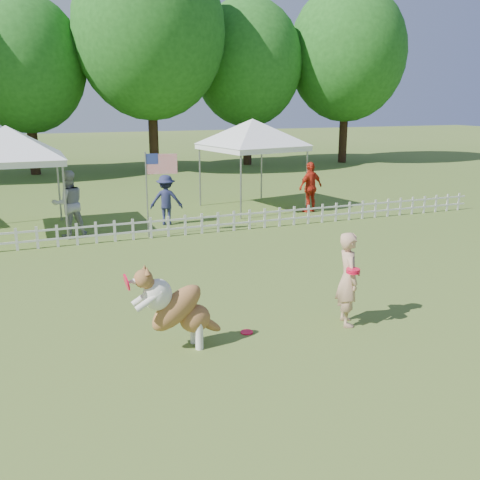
{
  "coord_description": "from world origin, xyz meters",
  "views": [
    {
      "loc": [
        -3.24,
        -7.49,
        3.77
      ],
      "look_at": [
        0.48,
        2.0,
        1.1
      ],
      "focal_mm": 40.0,
      "sensor_mm": 36.0,
      "label": 1
    }
  ],
  "objects": [
    {
      "name": "canopy_tent_right",
      "position": [
        4.11,
        10.05,
        1.54
      ],
      "size": [
        3.52,
        3.52,
        3.08
      ],
      "primitive_type": null,
      "rotation": [
        0.0,
        0.0,
        0.2
      ],
      "color": "white",
      "rests_on": "ground"
    },
    {
      "name": "tree_right",
      "position": [
        9.0,
        22.5,
        5.2
      ],
      "size": [
        6.2,
        6.2,
        10.4
      ],
      "primitive_type": null,
      "color": "#1C5217",
      "rests_on": "ground"
    },
    {
      "name": "ground",
      "position": [
        0.0,
        0.0,
        0.0
      ],
      "size": [
        120.0,
        120.0,
        0.0
      ],
      "primitive_type": "plane",
      "color": "#37541A",
      "rests_on": "ground"
    },
    {
      "name": "tree_center_left",
      "position": [
        -3.0,
        22.5,
        4.9
      ],
      "size": [
        6.0,
        6.0,
        9.8
      ],
      "primitive_type": null,
      "color": "#1C5217",
      "rests_on": "ground"
    },
    {
      "name": "flag_pole",
      "position": [
        -0.28,
        7.18,
        1.2
      ],
      "size": [
        0.92,
        0.27,
        2.4
      ],
      "primitive_type": null,
      "rotation": [
        0.0,
        0.0,
        -0.19
      ],
      "color": "gray",
      "rests_on": "ground"
    },
    {
      "name": "picket_fence",
      "position": [
        0.0,
        7.0,
        0.3
      ],
      "size": [
        22.0,
        0.08,
        0.6
      ],
      "primitive_type": null,
      "color": "silver",
      "rests_on": "ground"
    },
    {
      "name": "spectator_a",
      "position": [
        -2.33,
        8.11,
        0.94
      ],
      "size": [
        1.03,
        0.86,
        1.88
      ],
      "primitive_type": "imported",
      "rotation": [
        0.0,
        0.0,
        3.32
      ],
      "color": "#9A9A9F",
      "rests_on": "ground"
    },
    {
      "name": "tree_center_right",
      "position": [
        3.0,
        21.0,
        6.3
      ],
      "size": [
        7.6,
        7.6,
        12.6
      ],
      "primitive_type": null,
      "color": "#1C5217",
      "rests_on": "ground"
    },
    {
      "name": "tree_far_right",
      "position": [
        15.0,
        21.5,
        5.7
      ],
      "size": [
        7.0,
        7.0,
        11.4
      ],
      "primitive_type": null,
      "color": "#1C5217",
      "rests_on": "ground"
    },
    {
      "name": "spectator_b",
      "position": [
        0.59,
        8.55,
        0.78
      ],
      "size": [
        1.13,
        0.84,
        1.55
      ],
      "primitive_type": "imported",
      "rotation": [
        0.0,
        0.0,
        2.85
      ],
      "color": "#23274B",
      "rests_on": "ground"
    },
    {
      "name": "spectator_c",
      "position": [
        5.7,
        8.64,
        0.87
      ],
      "size": [
        1.09,
        0.69,
        1.74
      ],
      "primitive_type": "imported",
      "rotation": [
        0.0,
        0.0,
        3.42
      ],
      "color": "red",
      "rests_on": "ground"
    },
    {
      "name": "frisbee_on_turf",
      "position": [
        -0.12,
        0.16,
        0.01
      ],
      "size": [
        0.27,
        0.27,
        0.02
      ],
      "primitive_type": "cylinder",
      "rotation": [
        0.0,
        0.0,
        -0.36
      ],
      "color": "#EF0E35",
      "rests_on": "ground"
    },
    {
      "name": "handler",
      "position": [
        1.63,
        -0.12,
        0.82
      ],
      "size": [
        0.55,
        0.69,
        1.64
      ],
      "primitive_type": "imported",
      "rotation": [
        0.0,
        0.0,
        1.28
      ],
      "color": "tan",
      "rests_on": "ground"
    },
    {
      "name": "canopy_tent_left",
      "position": [
        -3.79,
        9.05,
        1.51
      ],
      "size": [
        2.95,
        2.95,
        3.03
      ],
      "primitive_type": null,
      "rotation": [
        0.0,
        0.0,
        0.01
      ],
      "color": "white",
      "rests_on": "ground"
    },
    {
      "name": "dog",
      "position": [
        -1.33,
        -0.02,
        0.7
      ],
      "size": [
        1.36,
        0.51,
        1.39
      ],
      "primitive_type": null,
      "rotation": [
        0.0,
        0.0,
        0.04
      ],
      "color": "brown",
      "rests_on": "ground"
    }
  ]
}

